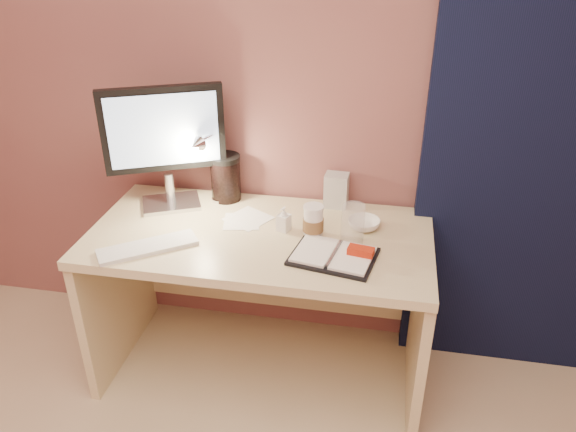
% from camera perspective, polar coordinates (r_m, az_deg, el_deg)
% --- Properties ---
extents(room, '(3.50, 3.50, 3.50)m').
position_cam_1_polar(room, '(2.41, 21.60, 8.30)').
color(room, '#C6B28E').
rests_on(room, ground).
extents(desk, '(1.40, 0.70, 0.73)m').
position_cam_1_polar(desk, '(2.48, -2.40, -5.45)').
color(desk, beige).
rests_on(desk, ground).
extents(monitor, '(0.48, 0.27, 0.54)m').
position_cam_1_polar(monitor, '(2.44, -12.51, 7.86)').
color(monitor, silver).
rests_on(monitor, desk).
extents(keyboard, '(0.38, 0.32, 0.02)m').
position_cam_1_polar(keyboard, '(2.26, -14.06, -3.07)').
color(keyboard, white).
rests_on(keyboard, desk).
extents(planner, '(0.35, 0.29, 0.05)m').
position_cam_1_polar(planner, '(2.14, 4.87, -3.99)').
color(planner, black).
rests_on(planner, desk).
extents(paper_a, '(0.18, 0.18, 0.00)m').
position_cam_1_polar(paper_a, '(2.39, -4.71, -0.54)').
color(paper_a, white).
rests_on(paper_a, desk).
extents(paper_c, '(0.23, 0.23, 0.00)m').
position_cam_1_polar(paper_c, '(2.41, -4.07, -0.26)').
color(paper_c, white).
rests_on(paper_c, desk).
extents(coffee_cup, '(0.08, 0.08, 0.14)m').
position_cam_1_polar(coffee_cup, '(2.25, 2.58, -0.62)').
color(coffee_cup, white).
rests_on(coffee_cup, desk).
extents(clear_cup, '(0.09, 0.09, 0.16)m').
position_cam_1_polar(clear_cup, '(2.21, 6.60, -0.80)').
color(clear_cup, white).
rests_on(clear_cup, desk).
extents(bowl, '(0.17, 0.17, 0.04)m').
position_cam_1_polar(bowl, '(2.34, 7.72, -0.82)').
color(bowl, white).
rests_on(bowl, desk).
extents(lotion_bottle, '(0.06, 0.06, 0.11)m').
position_cam_1_polar(lotion_bottle, '(2.29, -0.43, -0.30)').
color(lotion_bottle, white).
rests_on(lotion_bottle, desk).
extents(dark_jar, '(0.13, 0.13, 0.19)m').
position_cam_1_polar(dark_jar, '(2.55, -6.33, 3.68)').
color(dark_jar, black).
rests_on(dark_jar, desk).
extents(product_box, '(0.11, 0.09, 0.15)m').
position_cam_1_polar(product_box, '(2.49, 4.93, 2.62)').
color(product_box, silver).
rests_on(product_box, desk).
extents(desk_lamp, '(0.13, 0.21, 0.35)m').
position_cam_1_polar(desk_lamp, '(2.41, -7.07, 5.28)').
color(desk_lamp, silver).
rests_on(desk_lamp, desk).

